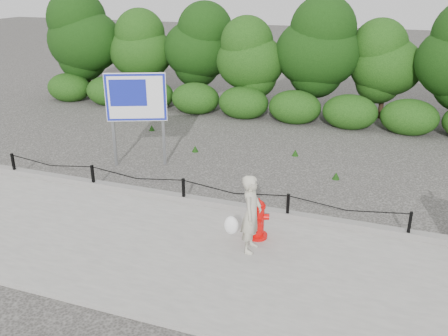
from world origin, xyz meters
The scene contains 8 objects.
ground centered at (0.00, 0.00, 0.00)m, with size 90.00×90.00×0.00m, color #2D2B28.
sidewalk centered at (0.00, -2.00, 0.04)m, with size 14.00×4.00×0.08m, color gray.
curb centered at (0.00, 0.05, 0.15)m, with size 14.00×0.22×0.14m, color slate.
chain_barrier centered at (0.00, 0.00, 0.46)m, with size 10.06×0.06×0.60m.
treeline centered at (0.26, 8.92, 2.48)m, with size 20.52×3.54×4.49m.
fire_hydrant centered at (2.10, -1.00, 0.50)m, with size 0.49×0.51×0.87m.
pedestrian centered at (2.08, -1.51, 0.85)m, with size 0.68×0.58×1.57m.
advertising_sign centered at (-2.24, 1.91, 1.88)m, with size 1.56×0.72×2.66m.
Camera 1 is at (4.33, -9.21, 5.04)m, focal length 38.00 mm.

